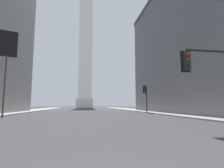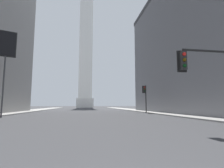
{
  "view_description": "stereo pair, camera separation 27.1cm",
  "coord_description": "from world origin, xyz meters",
  "views": [
    {
      "loc": [
        -0.71,
        -1.2,
        1.46
      ],
      "look_at": [
        8.69,
        55.92,
        8.38
      ],
      "focal_mm": 28.0,
      "sensor_mm": 36.0,
      "label": 1
    },
    {
      "loc": [
        -0.45,
        -1.25,
        1.46
      ],
      "look_at": [
        8.69,
        55.92,
        8.38
      ],
      "focal_mm": 28.0,
      "sensor_mm": 36.0,
      "label": 2
    }
  ],
  "objects": [
    {
      "name": "obelisk",
      "position": [
        0.0,
        93.26,
        35.82
      ],
      "size": [
        8.79,
        8.79,
        74.07
      ],
      "color": "silver",
      "rests_on": "ground_plane"
    },
    {
      "name": "sidewalk_left",
      "position": [
        -13.13,
        33.57,
        0.07
      ],
      "size": [
        5.0,
        111.91,
        0.15
      ],
      "primitive_type": "cube",
      "color": "gray",
      "rests_on": "ground_plane"
    },
    {
      "name": "traffic_light_mid_right",
      "position": [
        10.43,
        28.94,
        3.28
      ],
      "size": [
        0.8,
        0.52,
        4.97
      ],
      "color": "black",
      "rests_on": "ground_plane"
    },
    {
      "name": "sidewalk_right",
      "position": [
        13.13,
        33.57,
        0.07
      ],
      "size": [
        5.0,
        111.91,
        0.15
      ],
      "primitive_type": "cube",
      "color": "gray",
      "rests_on": "ground_plane"
    }
  ]
}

